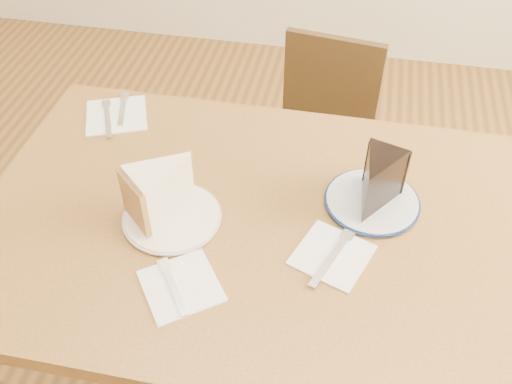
% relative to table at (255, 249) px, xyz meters
% --- Properties ---
extents(table, '(1.20, 0.80, 0.75)m').
position_rel_table_xyz_m(table, '(0.00, 0.00, 0.00)').
color(table, brown).
rests_on(table, ground).
extents(chair_far, '(0.43, 0.43, 0.76)m').
position_rel_table_xyz_m(chair_far, '(0.08, 0.67, -0.23)').
color(chair_far, black).
rests_on(chair_far, ground).
extents(plate_cream, '(0.20, 0.20, 0.01)m').
position_rel_table_xyz_m(plate_cream, '(-0.17, -0.04, 0.10)').
color(plate_cream, white).
rests_on(plate_cream, table).
extents(plate_navy, '(0.20, 0.20, 0.01)m').
position_rel_table_xyz_m(plate_navy, '(0.24, 0.09, 0.10)').
color(plate_navy, silver).
rests_on(plate_navy, table).
extents(carrot_cake, '(0.16, 0.16, 0.11)m').
position_rel_table_xyz_m(carrot_cake, '(-0.19, -0.02, 0.17)').
color(carrot_cake, beige).
rests_on(carrot_cake, plate_cream).
extents(chocolate_cake, '(0.12, 0.15, 0.11)m').
position_rel_table_xyz_m(chocolate_cake, '(0.24, 0.08, 0.17)').
color(chocolate_cake, black).
rests_on(chocolate_cake, plate_navy).
extents(napkin_cream, '(0.19, 0.19, 0.00)m').
position_rel_table_xyz_m(napkin_cream, '(-0.10, -0.20, 0.10)').
color(napkin_cream, white).
rests_on(napkin_cream, table).
extents(napkin_navy, '(0.18, 0.18, 0.00)m').
position_rel_table_xyz_m(napkin_navy, '(0.17, -0.07, 0.10)').
color(napkin_navy, white).
rests_on(napkin_navy, table).
extents(napkin_spare, '(0.20, 0.20, 0.00)m').
position_rel_table_xyz_m(napkin_spare, '(-0.42, 0.28, 0.10)').
color(napkin_spare, white).
rests_on(napkin_spare, table).
extents(fork_cream, '(0.09, 0.12, 0.00)m').
position_rel_table_xyz_m(fork_cream, '(-0.12, -0.21, 0.10)').
color(fork_cream, silver).
rests_on(fork_cream, napkin_cream).
extents(knife_navy, '(0.08, 0.16, 0.00)m').
position_rel_table_xyz_m(knife_navy, '(0.17, -0.08, 0.10)').
color(knife_navy, silver).
rests_on(knife_navy, napkin_navy).
extents(fork_spare, '(0.05, 0.14, 0.00)m').
position_rel_table_xyz_m(fork_spare, '(-0.41, 0.31, 0.10)').
color(fork_spare, silver).
rests_on(fork_spare, napkin_spare).
extents(knife_spare, '(0.08, 0.15, 0.00)m').
position_rel_table_xyz_m(knife_spare, '(-0.44, 0.26, 0.10)').
color(knife_spare, white).
rests_on(knife_spare, napkin_spare).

